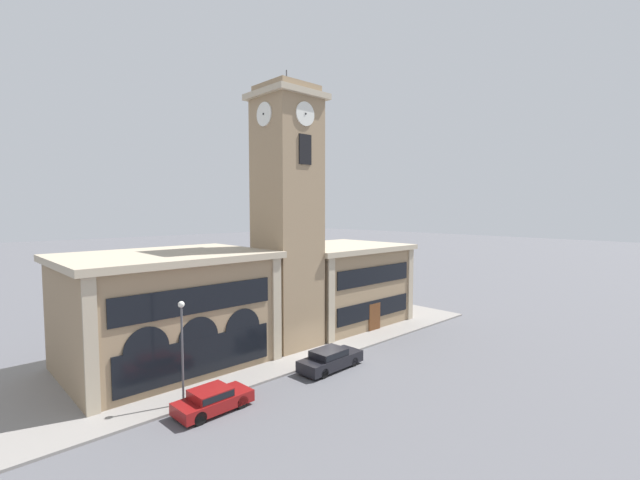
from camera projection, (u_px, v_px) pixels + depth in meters
name	position (u px, v px, depth m)	size (l,w,h in m)	color
ground_plane	(329.00, 361.00, 30.82)	(300.00, 300.00, 0.00)	#56565B
sidewalk_kerb	(271.00, 339.00, 35.87)	(38.49, 13.95, 0.15)	gray
clock_tower	(287.00, 218.00, 33.50)	(4.89, 4.89, 21.57)	#937A5B
town_hall_left_wing	(166.00, 309.00, 29.74)	(13.55, 10.03, 7.93)	#937A5B
town_hall_right_wing	(337.00, 283.00, 41.43)	(12.33, 10.03, 7.51)	#937A5B
parked_car_near	(212.00, 399.00, 23.10)	(4.23, 1.99, 1.30)	maroon
parked_car_mid	(330.00, 359.00, 29.24)	(4.92, 2.02, 1.40)	black
street_lamp	(182.00, 337.00, 23.45)	(0.36, 0.36, 5.79)	#4C4C51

